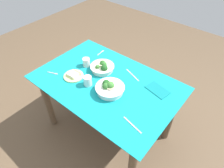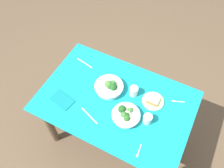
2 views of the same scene
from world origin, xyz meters
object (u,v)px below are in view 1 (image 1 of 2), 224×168
at_px(broccoli_bowl_far, 110,88).
at_px(bread_side_plate, 74,75).
at_px(water_glass_center, 88,81).
at_px(broccoli_bowl_near, 102,67).
at_px(table_knife_left, 132,125).
at_px(table_knife_right, 133,75).
at_px(fork_by_near_bowl, 53,73).
at_px(fork_by_far_bowl, 101,53).
at_px(water_glass_side, 86,62).
at_px(napkin_folded_upper, 158,90).

relative_size(broccoli_bowl_far, bread_side_plate, 1.34).
bearing_deg(broccoli_bowl_far, water_glass_center, 14.81).
relative_size(broccoli_bowl_near, bread_side_plate, 1.24).
distance_m(water_glass_center, table_knife_left, 0.57).
distance_m(broccoli_bowl_far, table_knife_left, 0.39).
distance_m(bread_side_plate, table_knife_right, 0.55).
relative_size(water_glass_center, table_knife_right, 0.44).
bearing_deg(bread_side_plate, fork_by_near_bowl, 27.32).
bearing_deg(table_knife_left, bread_side_plate, -176.40).
height_order(fork_by_near_bowl, table_knife_right, same).
bearing_deg(table_knife_left, water_glass_center, -179.40).
relative_size(bread_side_plate, table_knife_right, 0.94).
distance_m(fork_by_far_bowl, table_knife_left, 0.98).
height_order(broccoli_bowl_near, table_knife_left, broccoli_bowl_near).
height_order(water_glass_center, water_glass_side, water_glass_center).
distance_m(water_glass_center, fork_by_near_bowl, 0.38).
distance_m(broccoli_bowl_near, table_knife_left, 0.69).
distance_m(water_glass_center, table_knife_right, 0.43).
distance_m(bread_side_plate, fork_by_far_bowl, 0.46).
xyz_separation_m(water_glass_side, fork_by_near_bowl, (0.16, 0.29, -0.04)).
distance_m(broccoli_bowl_near, napkin_folded_upper, 0.56).
bearing_deg(broccoli_bowl_near, napkin_folded_upper, -169.94).
bearing_deg(table_knife_right, fork_by_far_bowl, -170.15).
height_order(water_glass_center, table_knife_left, water_glass_center).
distance_m(broccoli_bowl_far, napkin_folded_upper, 0.42).
height_order(table_knife_left, napkin_folded_upper, napkin_folded_upper).
distance_m(fork_by_far_bowl, table_knife_right, 0.49).
bearing_deg(fork_by_far_bowl, bread_side_plate, -176.36).
bearing_deg(fork_by_near_bowl, broccoli_bowl_near, 23.97).
xyz_separation_m(broccoli_bowl_near, table_knife_right, (-0.27, -0.12, -0.03)).
bearing_deg(broccoli_bowl_far, bread_side_plate, 8.78).
height_order(water_glass_side, table_knife_left, water_glass_side).
height_order(fork_by_far_bowl, table_knife_right, same).
xyz_separation_m(bread_side_plate, table_knife_left, (-0.74, 0.10, -0.01)).
bearing_deg(broccoli_bowl_far, napkin_folded_upper, -138.05).
relative_size(broccoli_bowl_near, napkin_folded_upper, 1.17).
relative_size(water_glass_center, napkin_folded_upper, 0.44).
height_order(water_glass_side, table_knife_right, water_glass_side).
distance_m(broccoli_bowl_near, fork_by_far_bowl, 0.30).
bearing_deg(table_knife_right, broccoli_bowl_far, -74.92).
bearing_deg(bread_side_plate, water_glass_side, -82.65).
height_order(broccoli_bowl_far, table_knife_right, broccoli_bowl_far).
height_order(broccoli_bowl_near, fork_by_near_bowl, broccoli_bowl_near).
height_order(broccoli_bowl_far, water_glass_center, broccoli_bowl_far).
bearing_deg(broccoli_bowl_near, water_glass_center, 98.59).
height_order(water_glass_center, napkin_folded_upper, water_glass_center).
bearing_deg(water_glass_center, broccoli_bowl_far, -165.19).
bearing_deg(water_glass_side, broccoli_bowl_near, -164.94).
bearing_deg(fork_by_far_bowl, table_knife_right, -104.94).
distance_m(broccoli_bowl_far, bread_side_plate, 0.39).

